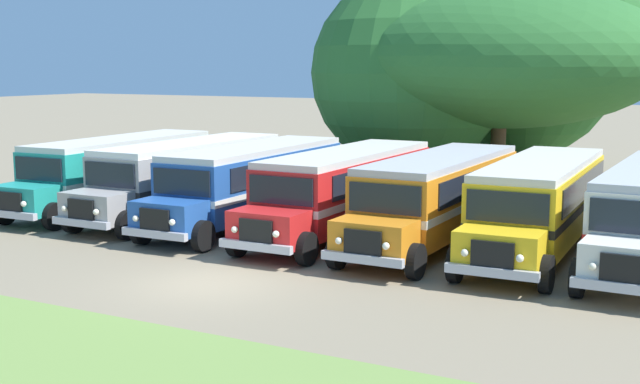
{
  "coord_description": "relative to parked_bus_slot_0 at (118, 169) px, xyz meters",
  "views": [
    {
      "loc": [
        12.56,
        -17.37,
        5.78
      ],
      "look_at": [
        0.0,
        6.37,
        1.6
      ],
      "focal_mm": 45.97,
      "sensor_mm": 36.0,
      "label": 1
    }
  ],
  "objects": [
    {
      "name": "parked_bus_slot_2",
      "position": [
        6.69,
        -0.27,
        0.0
      ],
      "size": [
        2.84,
        10.86,
        2.82
      ],
      "rotation": [
        0.0,
        0.0,
        -1.55
      ],
      "color": "#23519E",
      "rests_on": "ground_plane"
    },
    {
      "name": "parked_bus_slot_4",
      "position": [
        13.89,
        -0.24,
        0.0
      ],
      "size": [
        2.76,
        10.85,
        2.82
      ],
      "rotation": [
        0.0,
        0.0,
        -1.58
      ],
      "color": "orange",
      "rests_on": "ground_plane"
    },
    {
      "name": "parked_bus_slot_1",
      "position": [
        3.53,
        0.0,
        0.0
      ],
      "size": [
        2.73,
        10.85,
        2.82
      ],
      "rotation": [
        0.0,
        0.0,
        -1.58
      ],
      "color": "#9E9993",
      "rests_on": "ground_plane"
    },
    {
      "name": "parked_bus_slot_3",
      "position": [
        10.5,
        -0.29,
        0.0
      ],
      "size": [
        2.7,
        10.84,
        2.82
      ],
      "rotation": [
        0.0,
        0.0,
        -1.57
      ],
      "color": "red",
      "rests_on": "ground_plane"
    },
    {
      "name": "broad_shade_tree",
      "position": [
        11.66,
        13.37,
        4.33
      ],
      "size": [
        16.28,
        16.18,
        10.34
      ],
      "color": "brown",
      "rests_on": "ground_plane"
    },
    {
      "name": "parked_bus_slot_5",
      "position": [
        17.15,
        -0.01,
        0.0
      ],
      "size": [
        2.95,
        10.87,
        2.82
      ],
      "rotation": [
        0.0,
        0.0,
        -1.54
      ],
      "color": "yellow",
      "rests_on": "ground_plane"
    },
    {
      "name": "parked_bus_slot_0",
      "position": [
        0.0,
        0.0,
        0.0
      ],
      "size": [
        2.97,
        10.88,
        2.82
      ],
      "rotation": [
        0.0,
        0.0,
        -1.54
      ],
      "color": "teal",
      "rests_on": "ground_plane"
    },
    {
      "name": "ground_plane",
      "position": [
        10.31,
        -8.14,
        -1.58
      ],
      "size": [
        220.0,
        220.0,
        0.0
      ],
      "primitive_type": "plane",
      "color": "#84755B"
    }
  ]
}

